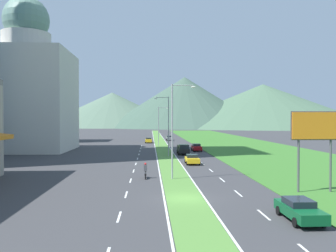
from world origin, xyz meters
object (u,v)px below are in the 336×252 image
at_px(car_1, 149,140).
at_px(billboard_roadside, 315,131).
at_px(street_lamp_far, 160,124).
at_px(car_3, 169,138).
at_px(car_0, 192,159).
at_px(street_lamp_mid, 167,123).
at_px(street_lamp_near, 174,126).
at_px(car_4, 196,147).
at_px(car_2, 300,209).
at_px(motorcycle_rider, 145,172).
at_px(pickup_truck_0, 183,149).

bearing_deg(car_1, billboard_roadside, -167.41).
height_order(street_lamp_far, car_1, street_lamp_far).
bearing_deg(billboard_roadside, car_3, 96.29).
height_order(street_lamp_far, billboard_roadside, street_lamp_far).
bearing_deg(car_0, street_lamp_mid, -164.43).
height_order(street_lamp_mid, car_3, street_lamp_mid).
relative_size(street_lamp_near, car_4, 2.26).
bearing_deg(car_2, car_0, -173.11).
height_order(street_lamp_mid, street_lamp_far, street_lamp_mid).
bearing_deg(street_lamp_far, motorcycle_rider, -93.41).
height_order(car_4, pickup_truck_0, pickup_truck_0).
relative_size(billboard_roadside, motorcycle_rider, 3.76).
distance_m(car_1, car_2, 79.41).
relative_size(street_lamp_mid, car_2, 2.29).
bearing_deg(car_4, street_lamp_far, -152.49).
height_order(car_0, pickup_truck_0, pickup_truck_0).
xyz_separation_m(street_lamp_far, pickup_truck_0, (3.97, -21.64, -4.63)).
relative_size(car_2, motorcycle_rider, 2.37).
xyz_separation_m(car_0, car_3, (-0.18, 60.60, 0.03)).
distance_m(car_0, motorcycle_rider, 14.31).
height_order(billboard_roadside, motorcycle_rider, billboard_roadside).
bearing_deg(car_2, billboard_roadside, 149.52).
distance_m(street_lamp_near, street_lamp_far, 49.82).
relative_size(street_lamp_near, car_1, 2.49).
xyz_separation_m(street_lamp_mid, car_4, (6.75, 10.52, -5.34)).
relative_size(car_0, car_3, 1.01).
relative_size(street_lamp_mid, car_1, 2.53).
bearing_deg(motorcycle_rider, street_lamp_near, -104.24).
bearing_deg(car_1, street_lamp_mid, -174.52).
height_order(car_4, motorcycle_rider, motorcycle_rider).
distance_m(street_lamp_far, billboard_roadside, 59.13).
xyz_separation_m(street_lamp_near, car_2, (7.24, -16.76, -5.32)).
height_order(billboard_roadside, car_2, billboard_roadside).
xyz_separation_m(car_0, motorcycle_rider, (-6.87, -12.55, -0.01)).
bearing_deg(car_3, motorcycle_rider, -5.22).
relative_size(street_lamp_near, billboard_roadside, 1.43).
distance_m(street_lamp_far, car_1, 13.38).
relative_size(billboard_roadside, pickup_truck_0, 1.39).
bearing_deg(billboard_roadside, street_lamp_near, 147.54).
relative_size(street_lamp_far, motorcycle_rider, 4.93).
bearing_deg(street_lamp_mid, car_1, 95.48).
bearing_deg(pickup_truck_0, street_lamp_near, -7.32).
distance_m(car_3, car_4, 38.72).
height_order(street_lamp_mid, car_0, street_lamp_mid).
height_order(car_3, car_4, car_4).
relative_size(billboard_roadside, car_2, 1.59).
xyz_separation_m(street_lamp_far, billboard_roadside, (12.79, -57.73, 0.10)).
relative_size(street_lamp_mid, car_0, 2.62).
bearing_deg(street_lamp_near, car_1, 92.93).
height_order(car_2, motorcycle_rider, motorcycle_rider).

